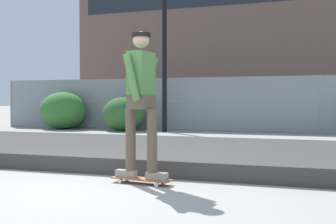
{
  "coord_description": "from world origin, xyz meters",
  "views": [
    {
      "loc": [
        2.41,
        -4.24,
        1.06
      ],
      "look_at": [
        -0.06,
        3.31,
        0.84
      ],
      "focal_mm": 44.4,
      "sensor_mm": 36.0,
      "label": 1
    }
  ],
  "objects_px": {
    "shrub_center": "(124,114)",
    "skateboard": "(141,179)",
    "street_lamp": "(164,12)",
    "parked_car_near": "(156,106)",
    "parked_car_mid": "(286,106)",
    "shrub_left": "(63,111)",
    "skater": "(141,94)"
  },
  "relations": [
    {
      "from": "skateboard",
      "to": "skater",
      "type": "bearing_deg",
      "value": 135.0
    },
    {
      "from": "skateboard",
      "to": "shrub_left",
      "type": "bearing_deg",
      "value": 127.55
    },
    {
      "from": "street_lamp",
      "to": "shrub_left",
      "type": "bearing_deg",
      "value": 178.53
    },
    {
      "from": "skater",
      "to": "shrub_center",
      "type": "distance_m",
      "value": 9.21
    },
    {
      "from": "shrub_left",
      "to": "shrub_center",
      "type": "height_order",
      "value": "shrub_left"
    },
    {
      "from": "street_lamp",
      "to": "shrub_center",
      "type": "xyz_separation_m",
      "value": [
        -1.48,
        -0.05,
        -3.45
      ]
    },
    {
      "from": "skateboard",
      "to": "street_lamp",
      "type": "height_order",
      "value": "street_lamp"
    },
    {
      "from": "skateboard",
      "to": "street_lamp",
      "type": "distance_m",
      "value": 9.57
    },
    {
      "from": "skateboard",
      "to": "parked_car_near",
      "type": "relative_size",
      "value": 0.18
    },
    {
      "from": "parked_car_near",
      "to": "shrub_left",
      "type": "distance_m",
      "value": 4.01
    },
    {
      "from": "parked_car_near",
      "to": "skater",
      "type": "bearing_deg",
      "value": -71.17
    },
    {
      "from": "parked_car_near",
      "to": "parked_car_mid",
      "type": "height_order",
      "value": "same"
    },
    {
      "from": "skateboard",
      "to": "parked_car_mid",
      "type": "relative_size",
      "value": 0.18
    },
    {
      "from": "parked_car_mid",
      "to": "street_lamp",
      "type": "bearing_deg",
      "value": -143.8
    },
    {
      "from": "parked_car_mid",
      "to": "shrub_left",
      "type": "xyz_separation_m",
      "value": [
        -7.82,
        -2.7,
        -0.15
      ]
    },
    {
      "from": "shrub_center",
      "to": "skateboard",
      "type": "bearing_deg",
      "value": -64.33
    },
    {
      "from": "skater",
      "to": "street_lamp",
      "type": "height_order",
      "value": "street_lamp"
    },
    {
      "from": "skater",
      "to": "shrub_center",
      "type": "height_order",
      "value": "skater"
    },
    {
      "from": "skateboard",
      "to": "parked_car_mid",
      "type": "height_order",
      "value": "parked_car_mid"
    },
    {
      "from": "street_lamp",
      "to": "shrub_center",
      "type": "relative_size",
      "value": 4.24
    },
    {
      "from": "shrub_left",
      "to": "skateboard",
      "type": "bearing_deg",
      "value": -52.45
    },
    {
      "from": "parked_car_near",
      "to": "parked_car_mid",
      "type": "distance_m",
      "value": 5.28
    },
    {
      "from": "skater",
      "to": "parked_car_near",
      "type": "xyz_separation_m",
      "value": [
        -3.93,
        11.52,
        -0.3
      ]
    },
    {
      "from": "street_lamp",
      "to": "parked_car_mid",
      "type": "bearing_deg",
      "value": 36.2
    },
    {
      "from": "parked_car_near",
      "to": "street_lamp",
      "type": "bearing_deg",
      "value": -65.81
    },
    {
      "from": "shrub_center",
      "to": "parked_car_mid",
      "type": "bearing_deg",
      "value": 28.27
    },
    {
      "from": "street_lamp",
      "to": "parked_car_near",
      "type": "xyz_separation_m",
      "value": [
        -1.43,
        3.18,
        -3.19
      ]
    },
    {
      "from": "parked_car_near",
      "to": "shrub_center",
      "type": "height_order",
      "value": "parked_car_near"
    },
    {
      "from": "skateboard",
      "to": "skater",
      "type": "relative_size",
      "value": 0.44
    },
    {
      "from": "street_lamp",
      "to": "shrub_left",
      "type": "height_order",
      "value": "street_lamp"
    },
    {
      "from": "skateboard",
      "to": "street_lamp",
      "type": "bearing_deg",
      "value": 106.68
    },
    {
      "from": "parked_car_mid",
      "to": "shrub_center",
      "type": "distance_m",
      "value": 6.04
    }
  ]
}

